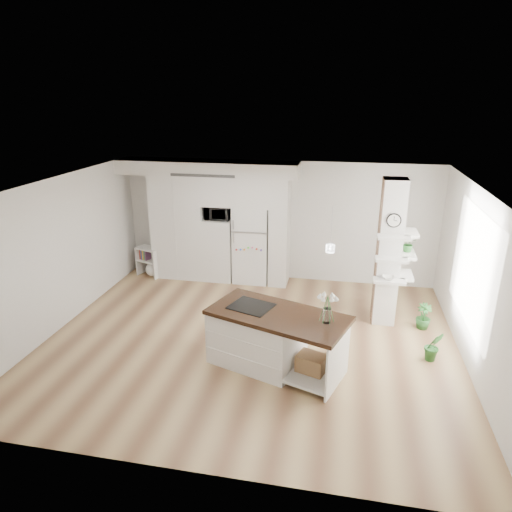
{
  "coord_description": "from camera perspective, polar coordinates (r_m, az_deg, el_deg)",
  "views": [
    {
      "loc": [
        1.46,
        -6.83,
        4.05
      ],
      "look_at": [
        -0.08,
        0.9,
        1.24
      ],
      "focal_mm": 32.0,
      "sensor_mm": 36.0,
      "label": 1
    }
  ],
  "objects": [
    {
      "name": "column",
      "position": [
        8.46,
        16.86,
        0.13
      ],
      "size": [
        0.69,
        0.9,
        2.7
      ],
      "color": "silver",
      "rests_on": "floor"
    },
    {
      "name": "bookshelf",
      "position": [
        10.96,
        -13.03,
        -0.93
      ],
      "size": [
        0.66,
        0.51,
        0.69
      ],
      "rotation": [
        0.0,
        0.0,
        -0.34
      ],
      "color": "white",
      "rests_on": "floor"
    },
    {
      "name": "floor_plant_a",
      "position": [
        7.93,
        21.31,
        -10.45
      ],
      "size": [
        0.32,
        0.28,
        0.51
      ],
      "primitive_type": "imported",
      "rotation": [
        0.0,
        0.0,
        0.19
      ],
      "color": "#286428",
      "rests_on": "floor"
    },
    {
      "name": "shelf_plant",
      "position": [
        8.6,
        18.54,
        1.48
      ],
      "size": [
        0.27,
        0.23,
        0.3
      ],
      "primitive_type": "imported",
      "color": "#286428",
      "rests_on": "column"
    },
    {
      "name": "refrigerator",
      "position": [
        10.23,
        -0.52,
        1.52
      ],
      "size": [
        0.78,
        0.69,
        1.75
      ],
      "color": "white",
      "rests_on": "floor"
    },
    {
      "name": "microwave",
      "position": [
        10.15,
        -4.76,
        5.4
      ],
      "size": [
        0.54,
        0.37,
        0.3
      ],
      "primitive_type": "imported",
      "color": "#2D2D2D",
      "rests_on": "cabinet_wall"
    },
    {
      "name": "decor_bowl",
      "position": [
        8.36,
        16.22,
        -2.62
      ],
      "size": [
        0.22,
        0.22,
        0.05
      ],
      "primitive_type": "imported",
      "color": "white",
      "rests_on": "column"
    },
    {
      "name": "cabinet_wall",
      "position": [
        10.26,
        -5.62,
        5.15
      ],
      "size": [
        4.0,
        0.71,
        2.7
      ],
      "color": "white",
      "rests_on": "floor"
    },
    {
      "name": "window",
      "position": [
        7.84,
        25.48,
        -1.37
      ],
      "size": [
        0.0,
        2.4,
        2.4
      ],
      "primitive_type": "plane",
      "rotation": [
        1.57,
        0.0,
        -1.57
      ],
      "color": "white",
      "rests_on": "room"
    },
    {
      "name": "kitchen_island",
      "position": [
        7.22,
        1.0,
        -9.95
      ],
      "size": [
        2.3,
        1.62,
        1.51
      ],
      "rotation": [
        0.0,
        0.0,
        -0.33
      ],
      "color": "white",
      "rests_on": "floor"
    },
    {
      "name": "floor",
      "position": [
        8.08,
        -0.72,
        -10.5
      ],
      "size": [
        7.0,
        6.0,
        0.01
      ],
      "primitive_type": "cube",
      "color": "tan",
      "rests_on": "ground"
    },
    {
      "name": "pendant_light",
      "position": [
        7.25,
        12.75,
        3.67
      ],
      "size": [
        0.12,
        0.12,
        0.1
      ],
      "primitive_type": "cylinder",
      "color": "white",
      "rests_on": "room"
    },
    {
      "name": "room",
      "position": [
        7.32,
        -0.78,
        2.16
      ],
      "size": [
        7.04,
        6.04,
        2.72
      ],
      "color": "white",
      "rests_on": "ground"
    },
    {
      "name": "floor_plant_b",
      "position": [
        8.89,
        20.21,
        -7.1
      ],
      "size": [
        0.3,
        0.3,
        0.48
      ],
      "primitive_type": "imported",
      "rotation": [
        0.0,
        0.0,
        0.14
      ],
      "color": "#286428",
      "rests_on": "floor"
    }
  ]
}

